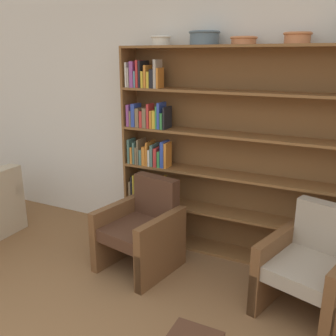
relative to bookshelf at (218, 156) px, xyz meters
The scene contains 8 objects.
wall_back 0.39m from the bookshelf, 61.01° to the left, with size 12.00×0.06×2.75m.
bookshelf is the anchor object (origin of this frame).
bowl_olive 1.28m from the bookshelf, behind, with size 0.20×0.20×0.09m.
bowl_copper 1.14m from the bookshelf, behind, with size 0.30×0.30×0.12m.
bowl_brass 1.12m from the bookshelf, ahead, with size 0.24×0.24×0.07m.
bowl_slate 1.29m from the bookshelf, ahead, with size 0.24×0.24×0.09m.
armchair_leather 1.05m from the bookshelf, 129.62° to the right, with size 0.76×0.79×0.86m.
armchair_cushioned 1.36m from the bookshelf, 32.18° to the right, with size 0.81×0.84×0.86m.
Camera 1 is at (1.06, -0.77, 2.00)m, focal length 40.00 mm.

